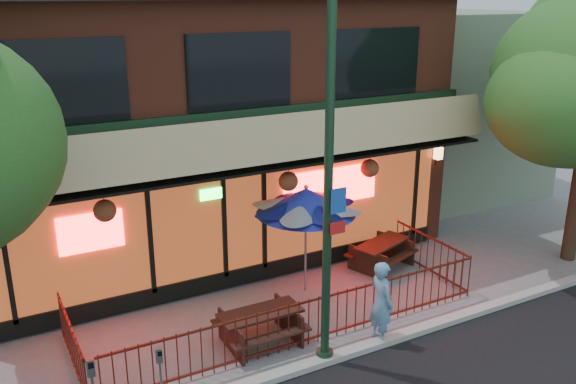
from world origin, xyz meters
The scene contains 11 objects.
ground centered at (0.00, 0.00, 0.00)m, with size 80.00×80.00×0.00m, color gray.
curb centered at (0.00, -0.50, 0.06)m, with size 80.00×0.25×0.12m, color #999993.
restaurant_building centered at (0.00, 7.11, 4.13)m, with size 12.96×9.49×8.05m.
neighbor_building centered at (9.00, 7.70, 3.00)m, with size 6.00×7.00×6.00m, color slate.
patio_fence centered at (0.00, 0.50, 0.63)m, with size 8.44×2.62×1.00m.
street_light centered at (0.00, -0.40, 3.15)m, with size 0.43×0.32×7.00m.
picnic_table_left centered at (-0.80, 0.70, 0.46)m, with size 1.63×1.25×0.69m.
picnic_table_right centered at (3.41, 2.40, 0.44)m, with size 1.88×1.65×0.67m.
patio_umbrella centered at (1.11, 2.24, 2.19)m, with size 2.24×2.24×2.56m.
pedestrian centered at (1.31, -0.35, 0.85)m, with size 0.62×0.41×1.70m, color #5C90B8.
parking_meter_near centered at (-3.13, -0.40, 0.81)m, with size 0.13×0.12×1.19m.
Camera 1 is at (-5.35, -8.79, 6.59)m, focal length 38.00 mm.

